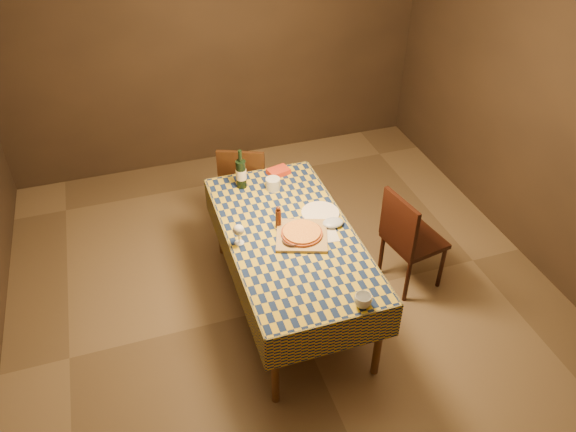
# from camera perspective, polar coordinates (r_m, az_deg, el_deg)

# --- Properties ---
(room) EXTENTS (5.00, 5.10, 2.70)m
(room) POSITION_cam_1_polar(r_m,az_deg,el_deg) (3.86, 0.23, 4.86)
(room) COLOR brown
(room) RESTS_ON ground
(dining_table) EXTENTS (0.94, 1.84, 0.77)m
(dining_table) POSITION_cam_1_polar(r_m,az_deg,el_deg) (4.25, 0.21, -2.59)
(dining_table) COLOR brown
(dining_table) RESTS_ON ground
(cutting_board) EXTENTS (0.48, 0.48, 0.02)m
(cutting_board) POSITION_cam_1_polar(r_m,az_deg,el_deg) (4.17, 1.40, -1.99)
(cutting_board) COLOR #9E7F4A
(cutting_board) RESTS_ON dining_table
(pizza) EXTENTS (0.37, 0.37, 0.03)m
(pizza) POSITION_cam_1_polar(r_m,az_deg,el_deg) (4.15, 1.41, -1.70)
(pizza) COLOR #943E18
(pizza) RESTS_ON cutting_board
(pepper_mill) EXTENTS (0.06, 0.06, 0.19)m
(pepper_mill) POSITION_cam_1_polar(r_m,az_deg,el_deg) (4.21, -0.99, -0.15)
(pepper_mill) COLOR #491F11
(pepper_mill) RESTS_ON dining_table
(bowl) EXTENTS (0.20, 0.20, 0.05)m
(bowl) POSITION_cam_1_polar(r_m,az_deg,el_deg) (4.11, 0.47, -2.51)
(bowl) COLOR #5E444F
(bowl) RESTS_ON dining_table
(wine_glass) EXTENTS (0.08, 0.08, 0.17)m
(wine_glass) POSITION_cam_1_polar(r_m,az_deg,el_deg) (4.06, -5.04, -1.49)
(wine_glass) COLOR white
(wine_glass) RESTS_ON dining_table
(wine_bottle) EXTENTS (0.11, 0.11, 0.35)m
(wine_bottle) POSITION_cam_1_polar(r_m,az_deg,el_deg) (4.64, -4.79, 4.34)
(wine_bottle) COLOR black
(wine_bottle) RESTS_ON dining_table
(deli_tub) EXTENTS (0.14, 0.14, 0.10)m
(deli_tub) POSITION_cam_1_polar(r_m,az_deg,el_deg) (4.65, -1.54, 3.28)
(deli_tub) COLOR silver
(deli_tub) RESTS_ON dining_table
(takeout_container) EXTENTS (0.21, 0.17, 0.05)m
(takeout_container) POSITION_cam_1_polar(r_m,az_deg,el_deg) (4.85, -0.98, 4.55)
(takeout_container) COLOR red
(takeout_container) RESTS_ON dining_table
(white_plate) EXTENTS (0.37, 0.37, 0.02)m
(white_plate) POSITION_cam_1_polar(r_m,az_deg,el_deg) (4.40, 3.30, 0.30)
(white_plate) COLOR white
(white_plate) RESTS_ON dining_table
(tumbler) EXTENTS (0.14, 0.14, 0.09)m
(tumbler) POSITION_cam_1_polar(r_m,az_deg,el_deg) (3.67, 7.63, -8.53)
(tumbler) COLOR silver
(tumbler) RESTS_ON dining_table
(flour_patch) EXTENTS (0.24, 0.20, 0.00)m
(flour_patch) POSITION_cam_1_polar(r_m,az_deg,el_deg) (4.19, 3.56, -2.00)
(flour_patch) COLOR silver
(flour_patch) RESTS_ON dining_table
(flour_bag) EXTENTS (0.20, 0.18, 0.05)m
(flour_bag) POSITION_cam_1_polar(r_m,az_deg,el_deg) (4.28, 4.60, -0.68)
(flour_bag) COLOR #A5B5D3
(flour_bag) RESTS_ON dining_table
(chair_far) EXTENTS (0.55, 0.56, 0.93)m
(chair_far) POSITION_cam_1_polar(r_m,az_deg,el_deg) (5.19, -4.48, 3.33)
(chair_far) COLOR black
(chair_far) RESTS_ON ground
(chair_right) EXTENTS (0.49, 0.49, 0.93)m
(chair_right) POSITION_cam_1_polar(r_m,az_deg,el_deg) (4.67, 12.07, -2.05)
(chair_right) COLOR black
(chair_right) RESTS_ON ground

